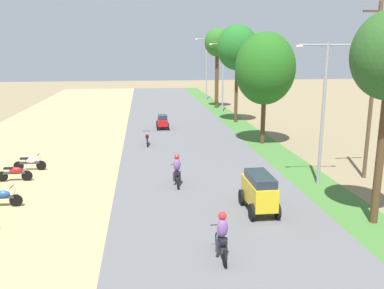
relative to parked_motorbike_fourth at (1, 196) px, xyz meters
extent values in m
cylinder|color=black|center=(0.59, 0.00, -0.21)|extent=(0.56, 0.06, 0.56)
cube|color=#333338|center=(-0.03, 0.00, -0.03)|extent=(1.12, 0.12, 0.12)
ellipsoid|color=#1E4CA5|center=(0.05, 0.00, 0.11)|extent=(0.64, 0.28, 0.32)
cylinder|color=#A5A8AD|center=(0.53, 0.00, 0.06)|extent=(0.26, 0.05, 0.68)
cylinder|color=black|center=(0.47, 0.00, 0.43)|extent=(0.04, 0.54, 0.04)
cylinder|color=black|center=(0.09, 3.69, -0.21)|extent=(0.56, 0.06, 0.56)
cylinder|color=black|center=(-1.15, 3.69, -0.21)|extent=(0.56, 0.06, 0.56)
cube|color=#333338|center=(-0.53, 3.69, -0.03)|extent=(1.12, 0.12, 0.12)
ellipsoid|color=red|center=(-0.45, 3.69, 0.11)|extent=(0.64, 0.28, 0.32)
cube|color=black|center=(-0.81, 3.69, 0.23)|extent=(0.44, 0.20, 0.10)
cylinder|color=#A5A8AD|center=(0.03, 3.69, 0.06)|extent=(0.26, 0.05, 0.68)
cylinder|color=black|center=(-0.03, 3.69, 0.43)|extent=(0.04, 0.54, 0.04)
cylinder|color=black|center=(0.36, 5.63, -0.21)|extent=(0.56, 0.06, 0.56)
cylinder|color=black|center=(-0.88, 5.63, -0.21)|extent=(0.56, 0.06, 0.56)
cube|color=#333338|center=(-0.26, 5.63, -0.03)|extent=(1.12, 0.12, 0.12)
ellipsoid|color=silver|center=(-0.18, 5.63, 0.11)|extent=(0.64, 0.28, 0.32)
cube|color=black|center=(-0.54, 5.63, 0.23)|extent=(0.44, 0.20, 0.10)
cylinder|color=#A5A8AD|center=(0.30, 5.63, 0.06)|extent=(0.26, 0.05, 0.68)
cylinder|color=black|center=(0.24, 5.63, 0.43)|extent=(0.04, 0.54, 0.04)
cylinder|color=#4C351E|center=(15.25, -3.47, 2.32)|extent=(0.31, 0.31, 5.62)
cylinder|color=#4C351E|center=(14.92, 10.84, 1.52)|extent=(0.33, 0.33, 4.03)
ellipsoid|color=#1F5A18|center=(14.92, 10.84, 4.95)|extent=(4.28, 4.28, 5.13)
cylinder|color=#4C351E|center=(15.00, 19.95, 2.42)|extent=(0.31, 0.31, 5.82)
ellipsoid|color=#1D6120|center=(15.00, 19.95, 6.46)|extent=(3.76, 3.76, 4.13)
cylinder|color=#4C351E|center=(14.99, 30.07, 2.86)|extent=(0.43, 0.43, 6.71)
ellipsoid|color=#27621F|center=(14.99, 30.07, 7.11)|extent=(2.93, 2.93, 3.25)
cylinder|color=gray|center=(15.06, 1.35, 3.06)|extent=(0.16, 0.16, 7.10)
cylinder|color=gray|center=(14.36, 1.35, 6.46)|extent=(1.40, 0.08, 0.08)
ellipsoid|color=silver|center=(13.66, 1.35, 6.39)|extent=(0.36, 0.20, 0.14)
cylinder|color=gray|center=(15.76, 1.35, 6.46)|extent=(1.40, 0.08, 0.08)
ellipsoid|color=silver|center=(16.46, 1.35, 6.39)|extent=(0.36, 0.20, 0.14)
cylinder|color=gray|center=(15.06, 26.77, 3.28)|extent=(0.16, 0.16, 7.54)
cylinder|color=gray|center=(14.36, 26.77, 6.90)|extent=(1.40, 0.08, 0.08)
ellipsoid|color=silver|center=(13.66, 26.77, 6.83)|extent=(0.36, 0.20, 0.14)
cylinder|color=gray|center=(15.76, 26.77, 6.90)|extent=(1.40, 0.08, 0.08)
ellipsoid|color=silver|center=(16.46, 26.77, 6.83)|extent=(0.36, 0.20, 0.14)
cylinder|color=gray|center=(15.06, 38.39, 3.69)|extent=(0.16, 0.16, 8.37)
cylinder|color=gray|center=(14.36, 38.39, 7.73)|extent=(1.40, 0.08, 0.08)
ellipsoid|color=silver|center=(13.66, 38.39, 7.66)|extent=(0.36, 0.20, 0.14)
cylinder|color=gray|center=(15.76, 38.39, 7.73)|extent=(1.40, 0.08, 0.08)
ellipsoid|color=silver|center=(16.46, 38.39, 7.66)|extent=(0.36, 0.20, 0.14)
cylinder|color=brown|center=(18.07, 2.25, 4.02)|extent=(0.20, 0.20, 9.15)
cube|color=#473323|center=(18.07, 2.25, 8.10)|extent=(1.80, 0.10, 0.10)
cube|color=gold|center=(10.98, -1.87, 0.38)|extent=(0.95, 2.40, 0.95)
cube|color=#232B38|center=(10.98, -1.97, 1.03)|extent=(0.87, 2.00, 0.35)
cylinder|color=black|center=(11.52, -2.74, -0.13)|extent=(0.12, 0.68, 0.68)
cylinder|color=black|center=(10.45, -2.74, -0.13)|extent=(0.12, 0.68, 0.68)
cylinder|color=black|center=(11.52, -1.01, -0.13)|extent=(0.12, 0.68, 0.68)
cylinder|color=black|center=(10.45, -1.01, -0.13)|extent=(0.12, 0.68, 0.68)
cube|color=red|center=(7.90, 17.35, 0.11)|extent=(0.84, 1.95, 0.50)
cube|color=#232B38|center=(7.90, 17.30, 0.56)|extent=(0.77, 1.10, 0.40)
cylinder|color=black|center=(7.43, 18.05, -0.17)|extent=(0.10, 0.60, 0.60)
cylinder|color=black|center=(8.37, 18.05, -0.17)|extent=(0.10, 0.60, 0.60)
cylinder|color=black|center=(7.43, 16.65, -0.17)|extent=(0.10, 0.60, 0.60)
cylinder|color=black|center=(8.37, 16.65, -0.17)|extent=(0.10, 0.60, 0.60)
cylinder|color=black|center=(8.65, -4.91, -0.19)|extent=(0.06, 0.56, 0.56)
cylinder|color=black|center=(8.65, -6.15, -0.19)|extent=(0.06, 0.56, 0.56)
cube|color=#333338|center=(8.65, -5.53, -0.01)|extent=(0.12, 1.12, 0.12)
ellipsoid|color=#1E4CA5|center=(8.65, -5.45, 0.13)|extent=(0.28, 0.64, 0.32)
cube|color=black|center=(8.65, -5.81, 0.25)|extent=(0.20, 0.44, 0.10)
cylinder|color=#A5A8AD|center=(8.65, -4.97, 0.08)|extent=(0.05, 0.26, 0.68)
cylinder|color=black|center=(8.65, -5.03, 0.45)|extent=(0.54, 0.04, 0.04)
ellipsoid|color=#724C8C|center=(8.65, -5.73, 0.65)|extent=(0.36, 0.28, 0.64)
sphere|color=red|center=(8.65, -5.69, 1.05)|extent=(0.28, 0.28, 0.28)
cylinder|color=#2D2D38|center=(8.51, -5.63, 0.01)|extent=(0.12, 0.12, 0.48)
cylinder|color=#2D2D38|center=(8.79, -5.63, 0.01)|extent=(0.12, 0.12, 0.48)
cylinder|color=black|center=(7.84, 2.66, -0.19)|extent=(0.06, 0.56, 0.56)
cylinder|color=black|center=(7.84, 1.42, -0.19)|extent=(0.06, 0.56, 0.56)
cube|color=#333338|center=(7.84, 2.04, -0.01)|extent=(0.12, 1.12, 0.12)
ellipsoid|color=#8C1E8C|center=(7.84, 2.12, 0.13)|extent=(0.28, 0.64, 0.32)
cube|color=black|center=(7.84, 1.76, 0.25)|extent=(0.20, 0.44, 0.10)
cylinder|color=#A5A8AD|center=(7.84, 2.60, 0.08)|extent=(0.05, 0.26, 0.68)
cylinder|color=black|center=(7.84, 2.54, 0.45)|extent=(0.54, 0.04, 0.04)
ellipsoid|color=#724C8C|center=(7.84, 1.84, 0.65)|extent=(0.36, 0.28, 0.64)
sphere|color=red|center=(7.84, 1.88, 1.05)|extent=(0.28, 0.28, 0.28)
cylinder|color=#2D2D38|center=(7.70, 1.94, 0.01)|extent=(0.12, 0.12, 0.48)
cylinder|color=#2D2D38|center=(7.98, 1.94, 0.01)|extent=(0.12, 0.12, 0.48)
cylinder|color=black|center=(6.48, 11.85, -0.19)|extent=(0.06, 0.56, 0.56)
cylinder|color=black|center=(6.48, 10.61, -0.19)|extent=(0.06, 0.56, 0.56)
cube|color=#333338|center=(6.48, 11.23, -0.01)|extent=(0.12, 1.12, 0.12)
ellipsoid|color=red|center=(6.48, 11.31, 0.13)|extent=(0.28, 0.64, 0.32)
cube|color=black|center=(6.48, 10.95, 0.25)|extent=(0.20, 0.44, 0.10)
cylinder|color=#A5A8AD|center=(6.48, 11.79, 0.08)|extent=(0.05, 0.26, 0.68)
cylinder|color=black|center=(6.48, 11.73, 0.45)|extent=(0.54, 0.04, 0.04)
camera|label=1|loc=(6.22, -17.62, 6.20)|focal=38.07mm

